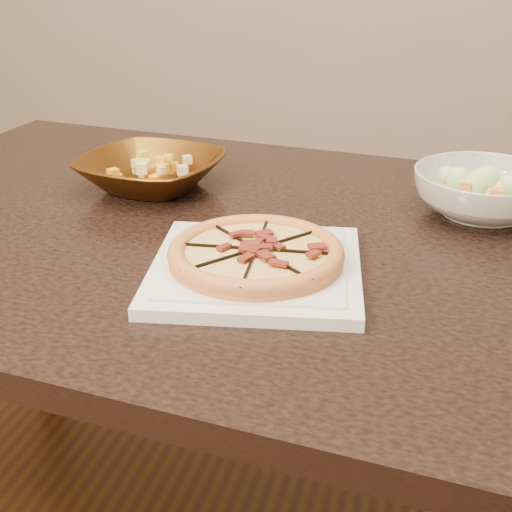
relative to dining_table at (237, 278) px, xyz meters
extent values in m
cube|color=black|center=(0.00, 0.00, 0.07)|extent=(1.58, 1.10, 0.04)
cylinder|color=black|center=(-0.67, 0.40, -0.30)|extent=(0.07, 0.07, 0.71)
cube|color=silver|center=(0.08, -0.16, 0.10)|extent=(0.34, 0.34, 0.02)
cube|color=silver|center=(0.08, -0.16, 0.11)|extent=(0.29, 0.29, 0.00)
cylinder|color=#DE7C52|center=(0.08, -0.16, 0.12)|extent=(0.24, 0.24, 0.01)
torus|color=#DE7C52|center=(0.08, -0.16, 0.13)|extent=(0.25, 0.25, 0.02)
cylinder|color=#E0C273|center=(0.08, -0.16, 0.13)|extent=(0.20, 0.20, 0.01)
cube|color=black|center=(0.08, -0.16, 0.13)|extent=(0.03, 0.24, 0.01)
cube|color=black|center=(0.08, -0.16, 0.13)|extent=(0.19, 0.15, 0.01)
cube|color=black|center=(0.08, -0.16, 0.13)|extent=(0.24, 0.03, 0.01)
cube|color=black|center=(0.08, -0.16, 0.13)|extent=(0.15, 0.19, 0.01)
cube|color=maroon|center=(0.10, -0.16, 0.14)|extent=(0.03, 0.02, 0.00)
cube|color=maroon|center=(0.12, -0.15, 0.14)|extent=(0.03, 0.02, 0.00)
cube|color=maroon|center=(0.13, -0.12, 0.14)|extent=(0.03, 0.03, 0.00)
cube|color=maroon|center=(0.09, -0.14, 0.14)|extent=(0.02, 0.03, 0.00)
cube|color=maroon|center=(0.09, -0.12, 0.14)|extent=(0.02, 0.03, 0.00)
cube|color=maroon|center=(0.08, -0.09, 0.14)|extent=(0.01, 0.02, 0.00)
cube|color=maroon|center=(0.07, -0.13, 0.14)|extent=(0.02, 0.03, 0.00)
cube|color=maroon|center=(0.05, -0.12, 0.14)|extent=(0.03, 0.03, 0.00)
cube|color=maroon|center=(0.02, -0.12, 0.14)|extent=(0.03, 0.03, 0.00)
cube|color=maroon|center=(0.04, -0.15, 0.14)|extent=(0.03, 0.02, 0.00)
cube|color=maroon|center=(0.02, -0.16, 0.14)|extent=(0.02, 0.01, 0.00)
cube|color=maroon|center=(0.06, -0.17, 0.14)|extent=(0.03, 0.02, 0.00)
cube|color=maroon|center=(0.04, -0.19, 0.14)|extent=(0.03, 0.02, 0.00)
cube|color=maroon|center=(0.03, -0.21, 0.14)|extent=(0.03, 0.03, 0.00)
cube|color=maroon|center=(0.07, -0.19, 0.14)|extent=(0.02, 0.03, 0.00)
cube|color=maroon|center=(0.07, -0.21, 0.14)|extent=(0.02, 0.03, 0.00)
cube|color=maroon|center=(0.09, -0.24, 0.14)|extent=(0.02, 0.03, 0.00)
cube|color=maroon|center=(0.09, -0.19, 0.14)|extent=(0.02, 0.03, 0.00)
cube|color=maroon|center=(0.12, -0.20, 0.14)|extent=(0.03, 0.03, 0.00)
cube|color=maroon|center=(0.10, -0.17, 0.14)|extent=(0.03, 0.02, 0.00)
cube|color=maroon|center=(0.12, -0.17, 0.14)|extent=(0.03, 0.02, 0.00)
imported|color=#603912|center=(-0.21, 0.14, 0.12)|extent=(0.29, 0.29, 0.06)
cube|color=beige|center=(-0.21, 0.14, 0.17)|extent=(0.03, 0.03, 0.03)
cube|color=orange|center=(-0.19, 0.15, 0.17)|extent=(0.03, 0.03, 0.03)
cube|color=gold|center=(-0.18, 0.16, 0.17)|extent=(0.03, 0.03, 0.03)
cube|color=beige|center=(-0.18, 0.19, 0.17)|extent=(0.03, 0.03, 0.03)
cube|color=orange|center=(-0.21, 0.15, 0.17)|extent=(0.03, 0.03, 0.03)
cube|color=gold|center=(-0.21, 0.17, 0.17)|extent=(0.03, 0.03, 0.03)
cube|color=beige|center=(-0.23, 0.18, 0.17)|extent=(0.03, 0.03, 0.03)
cube|color=orange|center=(-0.21, 0.15, 0.17)|extent=(0.03, 0.03, 0.03)
cube|color=gold|center=(-0.23, 0.15, 0.17)|extent=(0.03, 0.03, 0.03)
cube|color=beige|center=(-0.24, 0.15, 0.17)|extent=(0.03, 0.03, 0.03)
cube|color=orange|center=(-0.26, 0.14, 0.17)|extent=(0.03, 0.03, 0.03)
cube|color=gold|center=(-0.22, 0.14, 0.17)|extent=(0.03, 0.03, 0.03)
cube|color=beige|center=(-0.23, 0.12, 0.17)|extent=(0.03, 0.03, 0.03)
cube|color=orange|center=(-0.23, 0.10, 0.17)|extent=(0.03, 0.03, 0.03)
cube|color=gold|center=(-0.21, 0.14, 0.17)|extent=(0.03, 0.03, 0.03)
cube|color=beige|center=(-0.20, 0.12, 0.17)|extent=(0.03, 0.03, 0.03)
cube|color=orange|center=(-0.19, 0.11, 0.17)|extent=(0.03, 0.03, 0.03)
cube|color=gold|center=(-0.17, 0.11, 0.17)|extent=(0.03, 0.03, 0.03)
cube|color=beige|center=(-0.20, 0.14, 0.17)|extent=(0.03, 0.03, 0.03)
imported|color=silver|center=(0.39, 0.17, 0.13)|extent=(0.24, 0.24, 0.08)
sphere|color=#B8DE98|center=(0.39, 0.17, 0.19)|extent=(0.04, 0.04, 0.04)
sphere|color=#B8DE98|center=(0.41, 0.18, 0.19)|extent=(0.04, 0.04, 0.04)
sphere|color=#B8DE98|center=(0.41, 0.21, 0.19)|extent=(0.04, 0.04, 0.04)
sphere|color=#B8DE98|center=(0.39, 0.18, 0.19)|extent=(0.04, 0.04, 0.04)
sphere|color=#B8DE98|center=(0.37, 0.20, 0.19)|extent=(0.04, 0.04, 0.04)
sphere|color=#B8DE98|center=(0.39, 0.17, 0.19)|extent=(0.04, 0.04, 0.04)
sphere|color=#B8DE98|center=(0.36, 0.16, 0.19)|extent=(0.04, 0.04, 0.04)
sphere|color=#B8DE98|center=(0.36, 0.13, 0.19)|extent=(0.04, 0.04, 0.04)
sphere|color=#B8DE98|center=(0.39, 0.15, 0.19)|extent=(0.04, 0.04, 0.04)
sphere|color=#B8DE98|center=(0.40, 0.13, 0.19)|extent=(0.04, 0.04, 0.04)
sphere|color=#B8DE98|center=(0.39, 0.17, 0.19)|extent=(0.04, 0.04, 0.04)
cube|color=orange|center=(0.42, 0.19, 0.18)|extent=(0.02, 0.02, 0.01)
cube|color=orange|center=(0.36, 0.20, 0.18)|extent=(0.02, 0.02, 0.01)
cube|color=orange|center=(0.36, 0.14, 0.18)|extent=(0.02, 0.02, 0.01)
cube|color=orange|center=(0.41, 0.14, 0.18)|extent=(0.02, 0.02, 0.01)
camera|label=1|loc=(0.32, -1.03, 0.54)|focal=50.00mm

